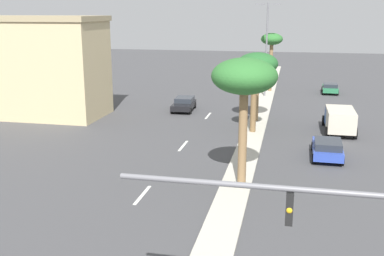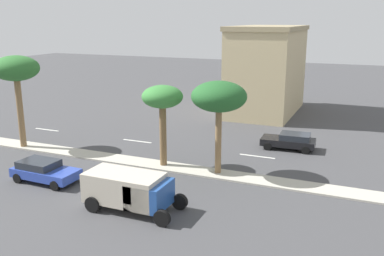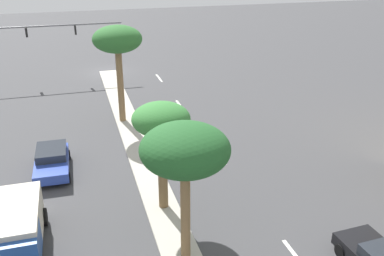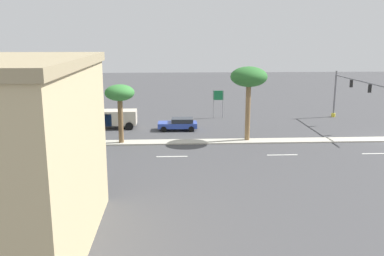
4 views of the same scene
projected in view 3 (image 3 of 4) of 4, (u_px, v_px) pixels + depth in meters
The scene contains 10 objects.
ground_plane at pixel (171, 231), 21.05m from camera, with size 160.00×160.00×0.00m, color #424244.
lane_stripe_right at pixel (159, 78), 45.26m from camera, with size 0.20×2.80×0.01m, color silver.
lane_stripe_leading at pixel (180, 106), 37.48m from camera, with size 0.20×2.80×0.01m, color silver.
lane_stripe_center at pixel (218, 155), 28.63m from camera, with size 0.20×2.80×0.01m, color silver.
traffic_signal_gantry at pixel (16, 45), 42.55m from camera, with size 14.44×0.53×6.10m.
palm_tree_near at pixel (117, 41), 31.57m from camera, with size 3.69×3.69×7.49m.
palm_tree_outboard at pixel (161, 123), 20.97m from camera, with size 2.91×2.91×5.82m.
palm_tree_trailing at pixel (185, 151), 17.15m from camera, with size 3.72×3.72×6.34m.
sedan_blue_rear at pixel (52, 160), 26.34m from camera, with size 2.18×4.47×1.39m.
box_truck at pixel (15, 230), 19.12m from camera, with size 2.49×5.52×2.11m.
Camera 3 is at (3.85, 46.93, 12.96)m, focal length 39.96 mm.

